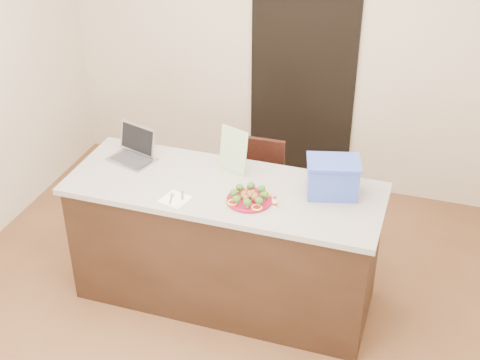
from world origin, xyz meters
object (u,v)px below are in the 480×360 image
(island, at_px, (225,243))
(plate, at_px, (249,200))
(napkin, at_px, (175,199))
(blue_box, at_px, (333,177))
(chair, at_px, (254,189))
(laptop, at_px, (135,150))
(yogurt_bottle, at_px, (275,203))

(island, relative_size, plate, 7.27)
(napkin, relative_size, blue_box, 0.42)
(plate, distance_m, chair, 0.90)
(napkin, bearing_deg, island, 46.21)
(napkin, xyz_separation_m, laptop, (-0.48, 0.41, 0.06))
(yogurt_bottle, xyz_separation_m, blue_box, (0.30, 0.25, 0.09))
(chair, bearing_deg, blue_box, -39.82)
(laptop, distance_m, blue_box, 1.39)
(island, height_order, yogurt_bottle, yogurt_bottle)
(island, height_order, chair, island)
(plate, relative_size, chair, 0.32)
(laptop, bearing_deg, island, 3.54)
(plate, distance_m, laptop, 0.96)
(plate, height_order, chair, plate)
(napkin, distance_m, laptop, 0.63)
(island, distance_m, blue_box, 0.90)
(plate, bearing_deg, blue_box, 27.76)
(napkin, bearing_deg, chair, 74.63)
(yogurt_bottle, relative_size, chair, 0.08)
(blue_box, bearing_deg, napkin, -172.37)
(yogurt_bottle, relative_size, blue_box, 0.18)
(island, relative_size, laptop, 5.82)
(laptop, bearing_deg, chair, 50.70)
(napkin, distance_m, chair, 1.02)
(yogurt_bottle, relative_size, laptop, 0.20)
(napkin, xyz_separation_m, blue_box, (0.91, 0.38, 0.12))
(plate, relative_size, napkin, 1.76)
(island, xyz_separation_m, chair, (0.01, 0.65, 0.05))
(island, xyz_separation_m, yogurt_bottle, (0.37, -0.12, 0.49))
(plate, bearing_deg, yogurt_bottle, -2.42)
(laptop, distance_m, chair, 0.99)
(plate, distance_m, yogurt_bottle, 0.17)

